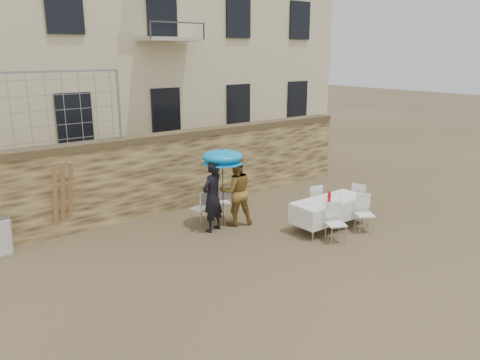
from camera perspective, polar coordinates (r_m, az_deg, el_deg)
ground at (r=10.18m, az=5.93°, el=-10.60°), size 80.00×80.00×0.00m
stone_wall at (r=13.63m, az=-8.59°, el=0.96°), size 13.00×0.50×2.20m
chain_link_fence at (r=12.12m, az=-21.52°, el=7.93°), size 3.20×0.06×1.80m
man_suit at (r=11.84m, az=-3.38°, el=-1.99°), size 0.78×0.63×1.84m
woman_dress at (r=12.26m, az=-0.49°, el=-1.35°), size 1.09×0.97×1.84m
umbrella at (r=11.91m, az=-2.13°, el=2.57°), size 1.10×1.10×1.93m
couple_chair_left at (r=12.41m, az=-4.79°, el=-3.33°), size 0.57×0.57×0.96m
couple_chair_right at (r=12.79m, az=-2.16°, el=-2.73°), size 0.61×0.61×0.96m
banquet_table at (r=12.29m, az=10.87°, el=-2.52°), size 2.10×0.85×0.78m
soda_bottle at (r=12.00m, az=10.81°, el=-2.08°), size 0.09×0.09×0.26m
table_chair_front_left at (r=11.48m, az=11.62°, el=-5.18°), size 0.63×0.63×0.96m
table_chair_front_right at (r=12.30m, az=14.98°, el=-4.00°), size 0.65×0.65×0.96m
table_chair_back at (r=13.02m, az=8.77°, el=-2.57°), size 0.57×0.57×0.96m
table_chair_side at (r=13.47m, az=14.46°, el=-2.27°), size 0.60×0.60×0.96m
chair_stack_right at (r=11.90m, az=-27.24°, el=-5.99°), size 0.46×0.40×0.92m
wood_planks at (r=12.14m, az=-20.25°, el=-2.11°), size 0.70×0.20×2.00m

